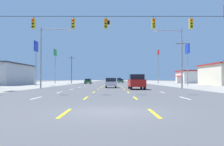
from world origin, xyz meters
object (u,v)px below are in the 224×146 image
Objects in this scene: hatchback_center_turn_near at (110,83)px; suv_inner_right_far at (118,80)px; suv_inner_right_nearest at (136,82)px; pole_sign_left_row_2 at (54,57)px; streetlight_left_row_0 at (44,52)px; streetlight_right_row_0 at (178,53)px; sedan_far_left_mid at (87,81)px; pole_sign_right_row_2 at (157,58)px; pole_sign_left_row_1 at (35,52)px; sedan_inner_right_midfar at (120,81)px; pole_sign_right_row_1 at (187,53)px.

hatchback_center_turn_near is 0.80× the size of suv_inner_right_far.
suv_inner_right_nearest is 0.48× the size of pole_sign_left_row_2.
hatchback_center_turn_near is 11.06m from streetlight_left_row_0.
hatchback_center_turn_near is at bearing -63.13° from pole_sign_left_row_2.
pole_sign_left_row_2 is 1.18× the size of streetlight_right_row_0.
sedan_far_left_mid is (-6.81, 31.92, -0.03)m from hatchback_center_turn_near.
suv_inner_right_far is 0.47× the size of pole_sign_right_row_2.
pole_sign_left_row_1 is at bearing -112.58° from sedan_far_left_mid.
sedan_inner_right_midfar is 0.43× the size of pole_sign_right_row_2.
pole_sign_right_row_2 is (11.32, -11.08, 7.20)m from sedan_inner_right_midfar.
hatchback_center_turn_near is at bearing -139.42° from pole_sign_right_row_1.
pole_sign_right_row_1 is at bearing -78.95° from suv_inner_right_far.
suv_inner_right_far is at bearing 89.41° from sedan_inner_right_midfar.
sedan_inner_right_midfar is 0.44× the size of pole_sign_left_row_2.
pole_sign_left_row_1 is 15.71m from streetlight_left_row_0.
pole_sign_right_row_1 is at bearing -68.63° from sedan_inner_right_midfar.
suv_inner_right_nearest is at bearing -104.67° from pole_sign_right_row_2.
sedan_inner_right_midfar is at bearing 135.61° from pole_sign_right_row_2.
streetlight_right_row_0 is at bearing -53.88° from pole_sign_left_row_2.
streetlight_right_row_0 is at bearing 21.37° from suv_inner_right_nearest.
suv_inner_right_nearest is at bearing -41.97° from pole_sign_left_row_1.
sedan_far_left_mid is 1.00× the size of sedan_inner_right_midfar.
pole_sign_left_row_2 reaches higher than pole_sign_left_row_1.
pole_sign_left_row_1 reaches higher than sedan_inner_right_midfar.
pole_sign_left_row_2 is 38.25m from pole_sign_right_row_1.
sedan_inner_right_midfar is (3.32, 48.15, -0.03)m from hatchback_center_turn_near.
pole_sign_left_row_2 reaches higher than sedan_inner_right_midfar.
streetlight_left_row_0 is (-26.20, -17.51, -1.80)m from pole_sign_right_row_1.
sedan_far_left_mid is 19.14m from sedan_inner_right_midfar.
suv_inner_right_far is 84.12m from streetlight_right_row_0.
pole_sign_right_row_1 is (23.41, -17.70, 6.24)m from sedan_far_left_mid.
pole_sign_right_row_1 is (33.31, -18.77, -1.02)m from pole_sign_left_row_2.
streetlight_right_row_0 is at bearing -82.86° from sedan_inner_right_midfar.
pole_sign_left_row_1 reaches higher than suv_inner_right_far.
sedan_far_left_mid is 0.92× the size of suv_inner_right_far.
pole_sign_right_row_2 is (30.07, 25.89, 0.97)m from pole_sign_left_row_1.
pole_sign_left_row_1 is at bearing 144.07° from hatchback_center_turn_near.
sedan_inner_right_midfar is 53.23m from streetlight_left_row_0.
sedan_far_left_mid is at bearing 142.91° from pole_sign_right_row_1.
sedan_far_left_mid is 0.51× the size of streetlight_left_row_0.
pole_sign_right_row_2 reaches higher than hatchback_center_turn_near.
streetlight_left_row_0 is 19.36m from streetlight_right_row_0.
pole_sign_right_row_1 is at bearing 40.58° from hatchback_center_turn_near.
suv_inner_right_nearest is at bearing -10.79° from streetlight_left_row_0.
suv_inner_right_far is at bearing 89.85° from suv_inner_right_nearest.
suv_inner_right_far is 45.34m from pole_sign_right_row_2.
pole_sign_left_row_1 is 21.87m from pole_sign_left_row_2.
suv_inner_right_nearest and suv_inner_right_far have the same top height.
streetlight_right_row_0 is at bearing -111.32° from pole_sign_right_row_1.
pole_sign_left_row_1 is 0.90× the size of pole_sign_left_row_2.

